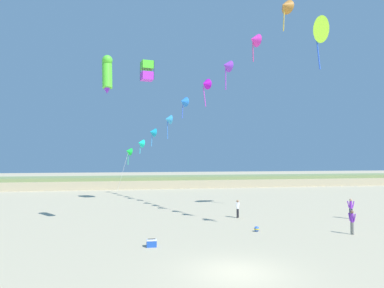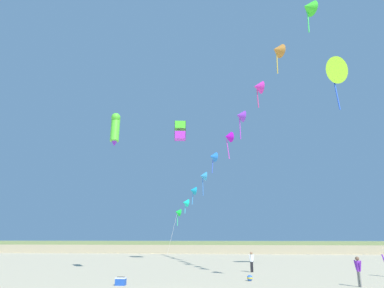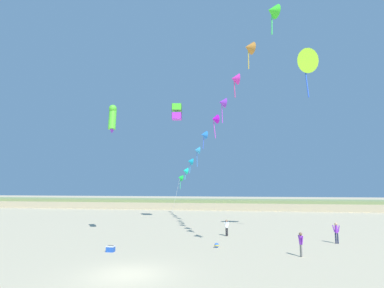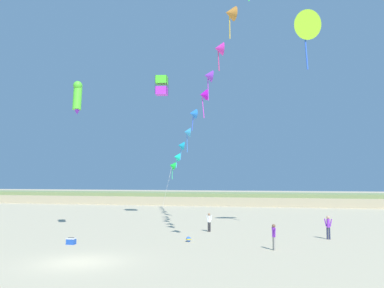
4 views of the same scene
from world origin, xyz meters
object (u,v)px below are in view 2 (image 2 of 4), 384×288
(large_kite_low_lead, at_px, (334,71))
(beach_ball, at_px, (250,278))
(person_near_left, at_px, (252,260))
(large_kite_mid_trail, at_px, (115,128))
(person_mid_center, at_px, (358,269))
(large_kite_high_solo, at_px, (180,131))
(beach_cooler, at_px, (121,281))

(large_kite_low_lead, height_order, beach_ball, large_kite_low_lead)
(person_near_left, height_order, large_kite_low_lead, large_kite_low_lead)
(large_kite_low_lead, bearing_deg, large_kite_mid_trail, -170.75)
(large_kite_mid_trail, bearing_deg, person_mid_center, -17.35)
(person_near_left, xyz_separation_m, large_kite_low_lead, (8.11, 0.50, 16.21))
(person_near_left, bearing_deg, large_kite_high_solo, 125.56)
(person_mid_center, xyz_separation_m, beach_cooler, (-13.33, -0.65, -0.71))
(person_near_left, xyz_separation_m, beach_ball, (-0.51, -5.54, -0.70))
(person_mid_center, relative_size, beach_ball, 4.41)
(large_kite_high_solo, bearing_deg, beach_cooler, -92.57)
(person_near_left, height_order, person_mid_center, person_mid_center)
(person_near_left, height_order, beach_cooler, person_near_left)
(person_mid_center, height_order, large_kite_mid_trail, large_kite_mid_trail)
(beach_cooler, bearing_deg, person_near_left, 46.17)
(person_mid_center, height_order, large_kite_high_solo, large_kite_high_solo)
(beach_cooler, height_order, beach_ball, beach_cooler)
(beach_ball, bearing_deg, person_mid_center, -19.59)
(person_mid_center, xyz_separation_m, beach_ball, (-5.88, 2.09, -0.74))
(person_mid_center, height_order, beach_ball, person_mid_center)
(large_kite_low_lead, xyz_separation_m, beach_cooler, (-16.06, -8.79, -16.88))
(person_near_left, height_order, large_kite_high_solo, large_kite_high_solo)
(beach_cooler, bearing_deg, person_mid_center, 2.80)
(large_kite_mid_trail, height_order, beach_cooler, large_kite_mid_trail)
(person_near_left, distance_m, large_kite_low_lead, 18.13)
(person_mid_center, xyz_separation_m, large_kite_high_solo, (-12.51, 17.61, 13.95))
(beach_cooler, distance_m, beach_ball, 7.94)
(large_kite_low_lead, bearing_deg, beach_cooler, -151.32)
(large_kite_mid_trail, relative_size, beach_ball, 7.87)
(large_kite_high_solo, bearing_deg, large_kite_low_lead, -31.88)
(large_kite_mid_trail, bearing_deg, beach_ball, -16.05)
(large_kite_low_lead, distance_m, beach_cooler, 24.90)
(large_kite_mid_trail, bearing_deg, beach_cooler, -63.45)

